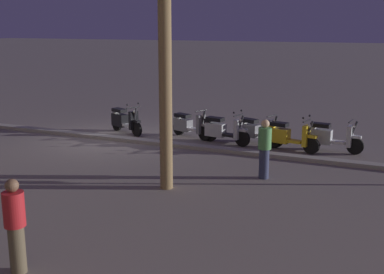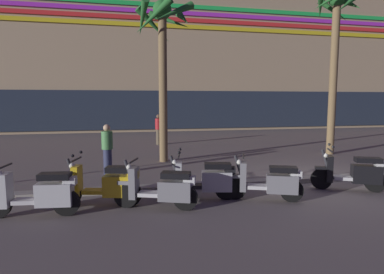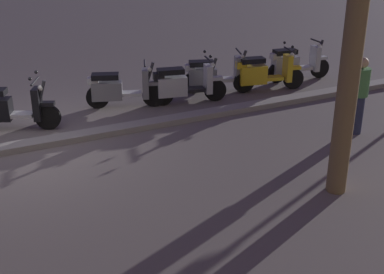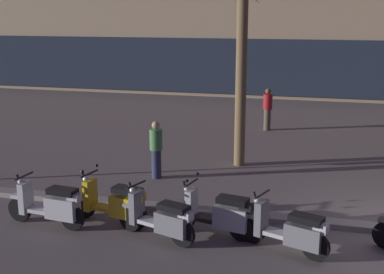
{
  "view_description": "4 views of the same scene",
  "coord_description": "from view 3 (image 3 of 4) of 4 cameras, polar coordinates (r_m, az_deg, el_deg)",
  "views": [
    {
      "loc": [
        -9.24,
        14.01,
        3.89
      ],
      "look_at": [
        -4.05,
        2.19,
        0.92
      ],
      "focal_mm": 45.77,
      "sensor_mm": 36.0,
      "label": 1
    },
    {
      "loc": [
        -5.54,
        -7.98,
        2.27
      ],
      "look_at": [
        -3.65,
        0.87,
        1.24
      ],
      "focal_mm": 29.97,
      "sensor_mm": 36.0,
      "label": 2
    },
    {
      "loc": [
        1.14,
        9.32,
        3.95
      ],
      "look_at": [
        -1.59,
        3.8,
        1.36
      ],
      "focal_mm": 48.28,
      "sensor_mm": 36.0,
      "label": 3
    },
    {
      "loc": [
        -1.98,
        -10.2,
        4.34
      ],
      "look_at": [
        -4.91,
        1.44,
        1.36
      ],
      "focal_mm": 47.67,
      "sensor_mm": 36.0,
      "label": 4
    }
  ],
  "objects": [
    {
      "name": "pedestrian_by_palm_tree",
      "position": [
        10.64,
        17.97,
        4.5
      ],
      "size": [
        0.34,
        0.34,
        1.55
      ],
      "color": "#2D3351",
      "rests_on": "ground"
    },
    {
      "name": "ground_plane",
      "position": [
        10.18,
        -17.81,
        -1.18
      ],
      "size": [
        200.0,
        200.0,
        0.0
      ],
      "primitive_type": "plane",
      "color": "slate"
    },
    {
      "name": "scooter_grey_tail_end",
      "position": [
        11.81,
        -8.03,
        5.28
      ],
      "size": [
        1.71,
        0.85,
        1.04
      ],
      "color": "black",
      "rests_on": "ground"
    },
    {
      "name": "scooter_silver_mid_rear",
      "position": [
        14.0,
        11.23,
        7.95
      ],
      "size": [
        1.82,
        0.58,
        1.04
      ],
      "color": "black",
      "rests_on": "ground"
    },
    {
      "name": "curb_strip",
      "position": [
        10.15,
        -17.84,
        -0.89
      ],
      "size": [
        60.0,
        0.36,
        0.12
      ],
      "primitive_type": "cube",
      "color": "gray",
      "rests_on": "ground"
    },
    {
      "name": "scooter_yellow_mid_centre",
      "position": [
        12.98,
        7.9,
        7.0
      ],
      "size": [
        1.82,
        0.71,
        1.17
      ],
      "color": "black",
      "rests_on": "ground"
    },
    {
      "name": "scooter_silver_gap_after_mid",
      "position": [
        11.95,
        -0.99,
        5.82
      ],
      "size": [
        1.77,
        0.68,
        1.17
      ],
      "color": "black",
      "rests_on": "ground"
    },
    {
      "name": "scooter_grey_far_back",
      "position": [
        12.79,
        2.4,
        6.86
      ],
      "size": [
        1.73,
        0.83,
        1.04
      ],
      "color": "black",
      "rests_on": "ground"
    },
    {
      "name": "scooter_black_mid_front",
      "position": [
        11.04,
        -19.69,
        3.02
      ],
      "size": [
        1.68,
        0.91,
        1.17
      ],
      "color": "black",
      "rests_on": "ground"
    }
  ]
}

